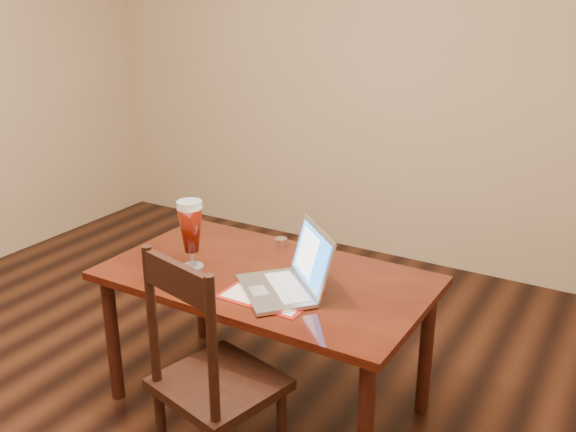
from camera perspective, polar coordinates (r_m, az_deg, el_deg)
The scene contains 3 objects.
room_shell at distance 2.30m, azimuth -17.05°, elevation 16.84°, with size 4.51×5.01×2.71m.
dining_table at distance 2.83m, azimuth -2.20°, elevation -6.34°, with size 1.42×0.81×0.98m.
dining_chair at distance 2.47m, azimuth -6.79°, elevation -14.29°, with size 0.50×0.49×0.99m.
Camera 1 is at (1.67, -1.58, 1.85)m, focal length 40.00 mm.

